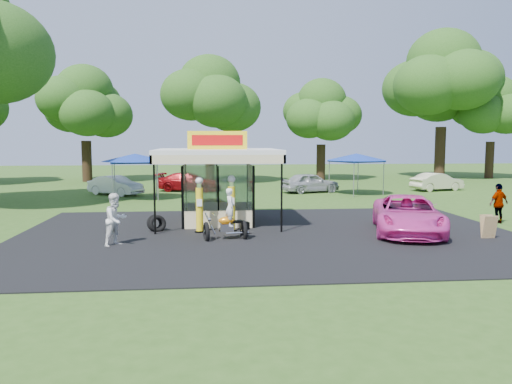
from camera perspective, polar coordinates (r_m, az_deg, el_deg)
ground at (r=18.07m, az=2.35°, el=-6.14°), size 120.00×120.00×0.00m
asphalt_apron at (r=20.01m, az=1.55°, el=-4.89°), size 20.00×14.00×0.04m
gas_station_kiosk at (r=22.58m, az=-4.43°, el=0.85°), size 5.40×5.40×4.18m
gas_pump_left at (r=20.40m, az=-6.47°, el=-1.63°), size 0.43×0.43×2.31m
gas_pump_right at (r=20.58m, az=-2.81°, el=-1.48°), size 0.44×0.44×2.35m
motorcycle at (r=18.94m, az=-3.17°, el=-3.12°), size 1.79×1.05×2.05m
spare_tires at (r=21.02m, az=-11.32°, el=-3.54°), size 0.92×0.77×0.74m
a_frame_sign at (r=21.12m, az=25.03°, el=-3.65°), size 0.52×0.47×0.92m
kiosk_car at (r=24.92m, az=-4.51°, el=-1.68°), size 2.82×1.13×0.96m
pink_sedan at (r=21.11m, az=16.95°, el=-2.51°), size 4.02×6.05×1.54m
spectator_west at (r=18.52m, az=-15.72°, el=-3.07°), size 1.14×1.17×1.90m
spectator_east_b at (r=25.16m, az=25.99°, el=-1.19°), size 1.16×0.76×1.83m
bg_car_a at (r=35.74m, az=-15.76°, el=0.72°), size 4.14×3.41×1.33m
bg_car_b at (r=37.35m, az=-7.63°, el=1.14°), size 5.09×3.14×1.38m
bg_car_c at (r=36.30m, az=6.22°, el=1.07°), size 4.53×2.79×1.44m
bg_car_e at (r=39.88m, az=19.98°, el=1.11°), size 4.28×2.48×1.33m
tent_west at (r=32.83m, az=-13.67°, el=3.80°), size 4.19×4.19×2.93m
tent_east at (r=35.41m, az=11.40°, el=3.90°), size 4.09×4.09×2.86m
oak_far_b at (r=48.20m, az=-18.96°, el=8.97°), size 8.66×8.66×10.33m
oak_far_c at (r=44.57m, az=-5.34°, el=9.99°), size 9.28×9.28×10.94m
oak_far_d at (r=48.20m, az=7.49°, el=8.51°), size 7.88×7.88×9.38m
oak_far_e at (r=52.36m, az=20.54°, el=11.28°), size 11.82×11.82×14.08m
oak_far_f at (r=54.78m, az=25.34°, el=8.07°), size 8.22×8.22×9.90m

